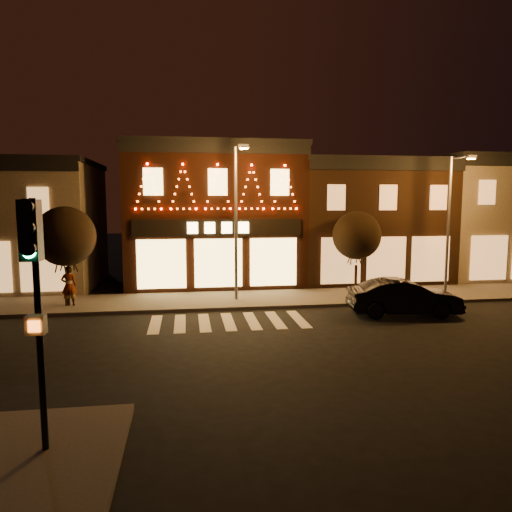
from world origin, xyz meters
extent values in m
plane|color=black|center=(0.00, 0.00, 0.00)|extent=(120.00, 120.00, 0.00)
cube|color=#47423D|center=(2.00, 8.00, 0.07)|extent=(44.00, 4.00, 0.15)
cube|color=black|center=(0.00, 14.00, 4.00)|extent=(10.00, 8.00, 8.00)
cube|color=black|center=(0.00, 14.00, 8.15)|extent=(10.20, 8.20, 0.30)
cube|color=black|center=(0.00, 9.95, 7.75)|extent=(10.00, 0.25, 0.50)
cube|color=black|center=(0.00, 9.90, 3.60)|extent=(9.00, 0.15, 0.90)
cube|color=#FFD87F|center=(0.00, 9.80, 3.60)|extent=(3.40, 0.08, 0.60)
cube|color=#341F12|center=(9.50, 14.00, 3.60)|extent=(9.00, 8.00, 7.20)
cube|color=black|center=(9.50, 14.00, 7.35)|extent=(9.20, 8.20, 0.30)
cube|color=black|center=(9.50, 9.95, 6.95)|extent=(9.00, 0.25, 0.50)
cube|color=#6C624D|center=(18.50, 14.00, 3.75)|extent=(9.00, 8.00, 7.50)
cube|color=black|center=(18.50, 14.00, 7.65)|extent=(9.20, 8.20, 0.30)
cylinder|color=black|center=(-4.51, -5.89, 2.61)|extent=(0.13, 0.13, 4.93)
cube|color=black|center=(-4.49, -6.13, 4.49)|extent=(0.36, 0.34, 1.12)
cylinder|color=#19FF72|center=(-4.48, -6.30, 4.11)|extent=(0.24, 0.08, 0.24)
cube|color=beige|center=(-4.50, -6.10, 2.72)|extent=(0.35, 0.25, 0.36)
cylinder|color=#59595E|center=(0.73, 7.79, 3.88)|extent=(0.15, 0.15, 7.46)
cylinder|color=#59595E|center=(0.84, 7.05, 7.51)|extent=(0.31, 1.49, 0.09)
cube|color=#59595E|center=(0.95, 6.31, 7.47)|extent=(0.50, 0.33, 0.17)
cube|color=orange|center=(0.95, 6.31, 7.36)|extent=(0.38, 0.24, 0.05)
cylinder|color=#59595E|center=(11.77, 7.55, 3.70)|extent=(0.14, 0.14, 7.11)
cylinder|color=#59595E|center=(11.86, 6.84, 7.17)|extent=(0.28, 1.42, 0.09)
cube|color=#59595E|center=(11.96, 6.14, 7.13)|extent=(0.47, 0.31, 0.16)
cube|color=orange|center=(11.96, 6.14, 7.03)|extent=(0.36, 0.22, 0.04)
cylinder|color=black|center=(-7.22, 7.60, 0.91)|extent=(0.17, 0.17, 1.51)
sphere|color=black|center=(-7.22, 7.60, 3.39)|extent=(2.76, 2.76, 2.76)
cylinder|color=black|center=(7.35, 8.95, 0.86)|extent=(0.15, 0.15, 1.41)
sphere|color=black|center=(7.35, 8.95, 3.18)|extent=(2.59, 2.59, 2.59)
imported|color=black|center=(7.76, 4.04, 0.79)|extent=(4.98, 2.25, 1.59)
imported|color=gray|center=(-7.14, 7.51, 1.09)|extent=(0.73, 0.52, 1.87)
camera|label=1|loc=(-1.68, -15.25, 5.02)|focal=33.21mm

